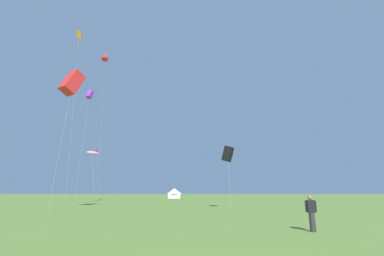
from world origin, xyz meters
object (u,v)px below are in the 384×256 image
kite_red_delta (104,58)px  kite_red_box (72,83)px  kite_purple_box (90,95)px  kite_orange_box (79,35)px  person_spectator (312,214)px  kite_pink_parafoil (93,153)px  festival_tent_right (174,193)px  kite_black_box (228,154)px  kite_magenta_diamond (97,152)px

kite_red_delta → kite_red_box: bearing=-76.6°
kite_purple_box → kite_red_box: 19.08m
kite_orange_box → kite_purple_box: size_ratio=1.73×
person_spectator → kite_red_box: bearing=144.4°
kite_pink_parafoil → festival_tent_right: 31.09m
kite_pink_parafoil → kite_red_delta: kite_red_delta is taller
kite_pink_parafoil → kite_red_box: kite_red_box is taller
kite_orange_box → kite_red_box: bearing=-65.9°
kite_red_delta → kite_red_box: kite_red_delta is taller
kite_red_delta → person_spectator: bearing=-59.4°
kite_purple_box → person_spectator: bearing=-52.9°
kite_red_box → kite_pink_parafoil: bearing=102.8°
kite_red_delta → festival_tent_right: (16.71, 19.06, -31.51)m
kite_purple_box → festival_tent_right: 38.95m
kite_black_box → person_spectator: (1.25, -16.82, -5.34)m
kite_magenta_diamond → festival_tent_right: 24.59m
kite_pink_parafoil → kite_orange_box: bearing=-155.4°
kite_pink_parafoil → festival_tent_right: kite_pink_parafoil is taller
festival_tent_right → person_spectator: bearing=-81.7°
kite_pink_parafoil → person_spectator: kite_pink_parafoil is taller
kite_orange_box → festival_tent_right: (18.97, 28.30, -31.59)m
kite_orange_box → person_spectator: 55.04m
kite_red_delta → festival_tent_right: bearing=48.8°
kite_pink_parafoil → kite_orange_box: (-4.27, -1.95, 24.07)m
kite_magenta_diamond → kite_orange_box: kite_orange_box is taller
kite_purple_box → kite_red_box: kite_purple_box is taller
kite_red_box → person_spectator: 26.11m
kite_magenta_diamond → kite_red_delta: size_ratio=0.36×
kite_orange_box → kite_red_delta: size_ratio=1.00×
kite_black_box → person_spectator: 17.69m
kite_magenta_diamond → kite_purple_box: 20.76m
kite_red_box → person_spectator: (18.61, -13.31, -12.57)m
kite_orange_box → person_spectator: (28.14, -34.57, -32.29)m
kite_red_box → festival_tent_right: size_ratio=3.47×
kite_orange_box → kite_red_box: kite_orange_box is taller
kite_pink_parafoil → kite_red_delta: (-2.01, 7.29, 24.00)m
kite_purple_box → festival_tent_right: kite_purple_box is taller
kite_orange_box → kite_red_delta: kite_orange_box is taller
kite_magenta_diamond → kite_red_box: kite_red_box is taller
kite_orange_box → kite_purple_box: kite_orange_box is taller
kite_red_box → kite_red_delta: bearing=103.4°
kite_magenta_diamond → kite_orange_box: bearing=-91.9°
kite_orange_box → kite_pink_parafoil: bearing=24.6°
kite_red_delta → kite_red_box: size_ratio=2.29×
kite_magenta_diamond → festival_tent_right: kite_magenta_diamond is taller
kite_magenta_diamond → kite_red_delta: (1.76, -6.03, 21.83)m
kite_purple_box → festival_tent_right: size_ratio=4.59×
kite_pink_parafoil → kite_purple_box: kite_purple_box is taller
kite_purple_box → kite_red_box: (4.80, -17.67, -5.37)m
kite_red_box → kite_magenta_diamond: bearing=103.9°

